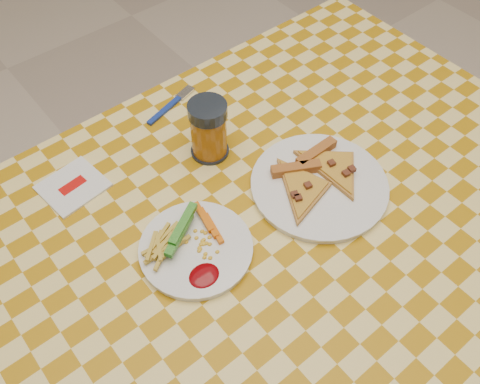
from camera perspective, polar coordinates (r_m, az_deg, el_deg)
name	(u,v)px	position (r m, az deg, el deg)	size (l,w,h in m)	color
ground	(257,364)	(1.67, 1.87, -17.88)	(8.00, 8.00, 0.00)	beige
table	(266,237)	(1.06, 2.82, -4.84)	(1.28, 0.88, 0.76)	silver
plate_left	(196,249)	(0.95, -4.71, -6.13)	(0.20, 0.20, 0.01)	white
plate_right	(319,186)	(1.05, 8.43, 0.63)	(0.26, 0.26, 0.01)	white
fries_veggies	(187,242)	(0.94, -5.71, -5.28)	(0.17, 0.15, 0.04)	gold
pizza_slices	(316,176)	(1.04, 8.14, 1.71)	(0.24, 0.22, 0.02)	#B88738
drink_glass	(209,130)	(1.06, -3.36, 6.63)	(0.08, 0.08, 0.13)	black
napkin	(73,186)	(1.09, -17.40, 0.59)	(0.13, 0.12, 0.01)	white
fork	(171,104)	(1.21, -7.32, 9.27)	(0.15, 0.05, 0.01)	navy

